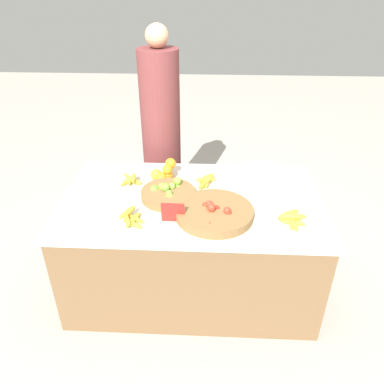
% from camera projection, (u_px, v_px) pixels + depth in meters
% --- Properties ---
extents(ground_plane, '(12.00, 12.00, 0.00)m').
position_uv_depth(ground_plane, '(192.00, 280.00, 2.63)').
color(ground_plane, '#ADA599').
extents(market_table, '(1.59, 0.96, 0.67)m').
position_uv_depth(market_table, '(192.00, 242.00, 2.46)').
color(market_table, brown).
rests_on(market_table, ground_plane).
extents(lime_bowl, '(0.33, 0.33, 0.10)m').
position_uv_depth(lime_bowl, '(168.00, 193.00, 2.28)').
color(lime_bowl, olive).
rests_on(lime_bowl, market_table).
extents(tomato_basket, '(0.44, 0.44, 0.09)m').
position_uv_depth(tomato_basket, '(214.00, 212.00, 2.11)').
color(tomato_basket, olive).
rests_on(tomato_basket, market_table).
extents(orange_pile, '(0.16, 0.18, 0.13)m').
position_uv_depth(orange_pile, '(164.00, 172.00, 2.47)').
color(orange_pile, orange).
rests_on(orange_pile, market_table).
extents(metal_bowl, '(0.39, 0.39, 0.07)m').
position_uv_depth(metal_bowl, '(263.00, 179.00, 2.43)').
color(metal_bowl, silver).
rests_on(metal_bowl, market_table).
extents(price_sign, '(0.13, 0.01, 0.12)m').
position_uv_depth(price_sign, '(173.00, 212.00, 2.05)').
color(price_sign, red).
rests_on(price_sign, market_table).
extents(banana_bunch_front_left, '(0.15, 0.18, 0.06)m').
position_uv_depth(banana_bunch_front_left, '(131.00, 218.00, 2.06)').
color(banana_bunch_front_left, gold).
rests_on(banana_bunch_front_left, market_table).
extents(banana_bunch_middle_left, '(0.17, 0.17, 0.06)m').
position_uv_depth(banana_bunch_middle_left, '(292.00, 219.00, 2.05)').
color(banana_bunch_middle_left, gold).
rests_on(banana_bunch_middle_left, market_table).
extents(banana_bunch_back_center, '(0.15, 0.15, 0.06)m').
position_uv_depth(banana_bunch_back_center, '(131.00, 180.00, 2.44)').
color(banana_bunch_back_center, gold).
rests_on(banana_bunch_back_center, market_table).
extents(banana_bunch_middle_right, '(0.14, 0.17, 0.06)m').
position_uv_depth(banana_bunch_middle_right, '(206.00, 181.00, 2.43)').
color(banana_bunch_middle_right, gold).
rests_on(banana_bunch_middle_right, market_table).
extents(vendor_person, '(0.30, 0.30, 1.57)m').
position_uv_depth(vendor_person, '(161.00, 139.00, 2.94)').
color(vendor_person, brown).
rests_on(vendor_person, ground_plane).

